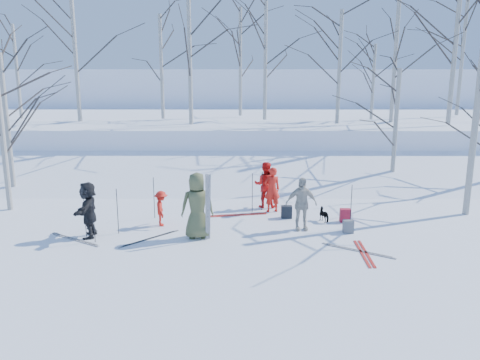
{
  "coord_description": "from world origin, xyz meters",
  "views": [
    {
      "loc": [
        0.06,
        -12.8,
        4.47
      ],
      "look_at": [
        0.0,
        1.5,
        1.3
      ],
      "focal_mm": 35.0,
      "sensor_mm": 36.0,
      "label": 1
    }
  ],
  "objects_px": {
    "skier_redor_behind": "(265,185)",
    "backpack_dark": "(287,212)",
    "backpack_red": "(345,215)",
    "skier_red_seated": "(161,208)",
    "skier_cream_east": "(301,204)",
    "skier_red_north": "(272,190)",
    "backpack_grey": "(348,227)",
    "skier_olive_center": "(197,206)",
    "dog": "(325,215)",
    "skier_grey_west": "(88,210)"
  },
  "relations": [
    {
      "from": "skier_redor_behind",
      "to": "backpack_red",
      "type": "height_order",
      "value": "skier_redor_behind"
    },
    {
      "from": "skier_red_seated",
      "to": "skier_cream_east",
      "type": "relative_size",
      "value": 0.68
    },
    {
      "from": "skier_red_seated",
      "to": "backpack_grey",
      "type": "bearing_deg",
      "value": -107.68
    },
    {
      "from": "backpack_red",
      "to": "backpack_grey",
      "type": "xyz_separation_m",
      "value": [
        -0.14,
        -1.05,
        -0.02
      ]
    },
    {
      "from": "skier_grey_west",
      "to": "skier_red_north",
      "type": "bearing_deg",
      "value": 111.7
    },
    {
      "from": "skier_cream_east",
      "to": "backpack_dark",
      "type": "height_order",
      "value": "skier_cream_east"
    },
    {
      "from": "skier_red_seated",
      "to": "skier_grey_west",
      "type": "relative_size",
      "value": 0.68
    },
    {
      "from": "skier_redor_behind",
      "to": "skier_red_seated",
      "type": "distance_m",
      "value": 3.89
    },
    {
      "from": "skier_grey_west",
      "to": "backpack_red",
      "type": "xyz_separation_m",
      "value": [
        7.58,
        1.42,
        -0.59
      ]
    },
    {
      "from": "dog",
      "to": "backpack_red",
      "type": "bearing_deg",
      "value": 149.07
    },
    {
      "from": "skier_red_seated",
      "to": "skier_cream_east",
      "type": "distance_m",
      "value": 4.23
    },
    {
      "from": "skier_red_north",
      "to": "skier_cream_east",
      "type": "xyz_separation_m",
      "value": [
        0.74,
        -1.9,
        0.03
      ]
    },
    {
      "from": "skier_red_north",
      "to": "backpack_red",
      "type": "relative_size",
      "value": 3.64
    },
    {
      "from": "skier_red_north",
      "to": "backpack_grey",
      "type": "bearing_deg",
      "value": 120.14
    },
    {
      "from": "backpack_grey",
      "to": "skier_cream_east",
      "type": "bearing_deg",
      "value": 167.76
    },
    {
      "from": "skier_redor_behind",
      "to": "dog",
      "type": "relative_size",
      "value": 3.03
    },
    {
      "from": "backpack_dark",
      "to": "skier_red_seated",
      "type": "bearing_deg",
      "value": -168.42
    },
    {
      "from": "skier_grey_west",
      "to": "dog",
      "type": "distance_m",
      "value": 7.12
    },
    {
      "from": "dog",
      "to": "skier_redor_behind",
      "type": "bearing_deg",
      "value": -70.04
    },
    {
      "from": "dog",
      "to": "backpack_grey",
      "type": "bearing_deg",
      "value": 87.18
    },
    {
      "from": "skier_redor_behind",
      "to": "backpack_dark",
      "type": "distance_m",
      "value": 1.57
    },
    {
      "from": "backpack_dark",
      "to": "backpack_red",
      "type": "bearing_deg",
      "value": -12.76
    },
    {
      "from": "dog",
      "to": "backpack_dark",
      "type": "height_order",
      "value": "dog"
    },
    {
      "from": "skier_olive_center",
      "to": "skier_redor_behind",
      "type": "height_order",
      "value": "skier_olive_center"
    },
    {
      "from": "skier_olive_center",
      "to": "skier_cream_east",
      "type": "bearing_deg",
      "value": -173.69
    },
    {
      "from": "skier_redor_behind",
      "to": "backpack_grey",
      "type": "distance_m",
      "value": 3.65
    },
    {
      "from": "skier_olive_center",
      "to": "skier_red_north",
      "type": "distance_m",
      "value": 3.47
    },
    {
      "from": "skier_red_north",
      "to": "backpack_dark",
      "type": "relative_size",
      "value": 3.82
    },
    {
      "from": "skier_red_north",
      "to": "dog",
      "type": "bearing_deg",
      "value": 131.95
    },
    {
      "from": "skier_olive_center",
      "to": "skier_grey_west",
      "type": "height_order",
      "value": "skier_olive_center"
    },
    {
      "from": "skier_redor_behind",
      "to": "skier_grey_west",
      "type": "relative_size",
      "value": 1.0
    },
    {
      "from": "skier_red_north",
      "to": "backpack_grey",
      "type": "xyz_separation_m",
      "value": [
        2.09,
        -2.19,
        -0.57
      ]
    },
    {
      "from": "skier_cream_east",
      "to": "dog",
      "type": "xyz_separation_m",
      "value": [
        0.86,
        0.8,
        -0.57
      ]
    },
    {
      "from": "skier_red_north",
      "to": "skier_grey_west",
      "type": "height_order",
      "value": "skier_grey_west"
    },
    {
      "from": "skier_red_seated",
      "to": "dog",
      "type": "relative_size",
      "value": 2.05
    },
    {
      "from": "skier_redor_behind",
      "to": "backpack_red",
      "type": "distance_m",
      "value": 3.03
    },
    {
      "from": "skier_olive_center",
      "to": "skier_red_seated",
      "type": "distance_m",
      "value": 1.68
    },
    {
      "from": "skier_grey_west",
      "to": "backpack_dark",
      "type": "bearing_deg",
      "value": 103.68
    },
    {
      "from": "skier_cream_east",
      "to": "dog",
      "type": "bearing_deg",
      "value": 38.72
    },
    {
      "from": "skier_cream_east",
      "to": "backpack_red",
      "type": "height_order",
      "value": "skier_cream_east"
    },
    {
      "from": "dog",
      "to": "backpack_red",
      "type": "distance_m",
      "value": 0.64
    },
    {
      "from": "skier_redor_behind",
      "to": "backpack_dark",
      "type": "bearing_deg",
      "value": 123.35
    },
    {
      "from": "skier_grey_west",
      "to": "backpack_red",
      "type": "height_order",
      "value": "skier_grey_west"
    },
    {
      "from": "skier_red_seated",
      "to": "backpack_dark",
      "type": "bearing_deg",
      "value": -89.31
    },
    {
      "from": "backpack_red",
      "to": "backpack_dark",
      "type": "bearing_deg",
      "value": 167.24
    },
    {
      "from": "skier_redor_behind",
      "to": "skier_cream_east",
      "type": "bearing_deg",
      "value": 118.35
    },
    {
      "from": "skier_olive_center",
      "to": "skier_red_north",
      "type": "height_order",
      "value": "skier_olive_center"
    },
    {
      "from": "backpack_red",
      "to": "skier_cream_east",
      "type": "bearing_deg",
      "value": -152.99
    },
    {
      "from": "skier_redor_behind",
      "to": "backpack_red",
      "type": "xyz_separation_m",
      "value": [
        2.44,
        -1.71,
        -0.59
      ]
    },
    {
      "from": "skier_red_north",
      "to": "backpack_dark",
      "type": "bearing_deg",
      "value": 106.94
    }
  ]
}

